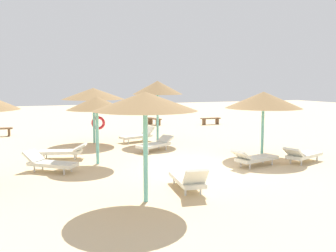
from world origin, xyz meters
The scene contains 15 objects.
ground_plane centered at (0.00, 0.00, 0.00)m, with size 80.00×80.00×0.00m, color beige.
parasol_0 centered at (3.36, 0.81, 2.37)m, with size 3.14×3.14×2.71m.
parasol_1 centered at (-3.29, 2.03, 2.30)m, with size 2.24×2.24×2.57m.
parasol_2 centered at (-2.46, 7.00, 2.50)m, with size 3.15×3.15×2.82m.
parasol_4 centered at (0.54, 5.72, 2.82)m, with size 2.54×2.54×3.17m.
parasol_5 centered at (-3.04, -2.88, 2.60)m, with size 2.66×2.66×2.85m.
lounger_0 centered at (1.97, -0.59, 0.31)m, with size 1.99×1.02×0.68m.
lounger_1 centered at (-4.38, 3.53, 0.31)m, with size 2.02×1.16×0.63m.
lounger_2 centered at (-0.26, 6.52, 0.32)m, with size 1.98×1.15×0.76m.
lounger_4 centered at (-0.31, 3.71, 0.31)m, with size 1.99×1.46×0.62m.
lounger_5 centered at (-1.59, -2.40, 0.33)m, with size 0.89×1.92×0.80m.
lounger_6 centered at (4.04, -0.80, 0.31)m, with size 2.00×1.21×0.68m.
lounger_7 centered at (-5.10, 1.43, 0.32)m, with size 1.84×1.73×0.71m.
bench_1 centered at (7.18, 12.13, 0.35)m, with size 1.51×0.43×0.49m.
bench_2 centered at (3.23, 13.57, 0.35)m, with size 0.69×1.55×0.49m.
Camera 1 is at (-6.01, -11.64, 3.07)m, focal length 39.10 mm.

